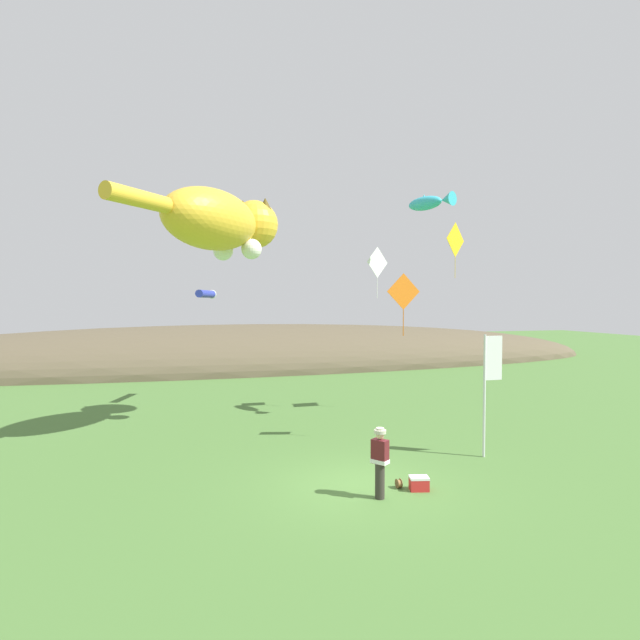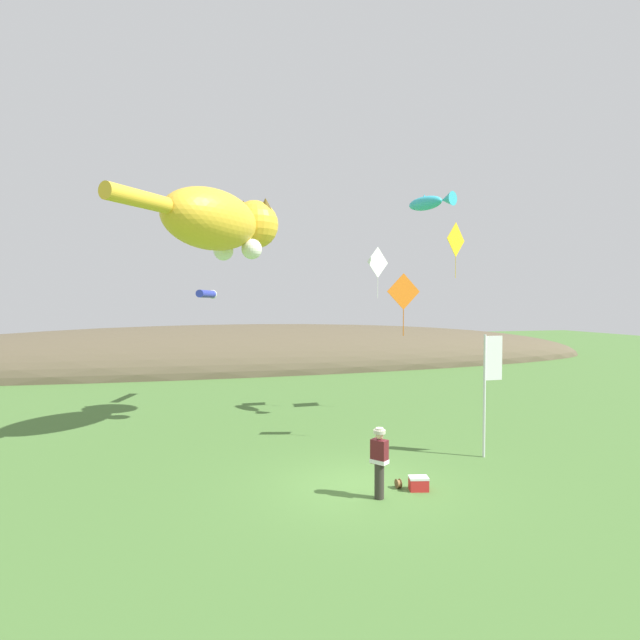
# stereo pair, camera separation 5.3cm
# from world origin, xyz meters

# --- Properties ---
(ground_plane) EXTENTS (120.00, 120.00, 0.00)m
(ground_plane) POSITION_xyz_m (0.00, 0.00, 0.00)
(ground_plane) COLOR #477033
(distant_hill_ridge) EXTENTS (62.96, 14.29, 6.30)m
(distant_hill_ridge) POSITION_xyz_m (0.00, 26.95, 0.00)
(distant_hill_ridge) COLOR brown
(distant_hill_ridge) RESTS_ON ground
(festival_attendant) EXTENTS (0.46, 0.49, 1.77)m
(festival_attendant) POSITION_xyz_m (0.18, -0.84, 0.95)
(festival_attendant) COLOR #332D28
(festival_attendant) RESTS_ON ground
(kite_spool) EXTENTS (0.12, 0.25, 0.25)m
(kite_spool) POSITION_xyz_m (0.92, -0.34, 0.12)
(kite_spool) COLOR olive
(kite_spool) RESTS_ON ground
(picnic_cooler) EXTENTS (0.55, 0.43, 0.36)m
(picnic_cooler) POSITION_xyz_m (1.37, -0.63, 0.18)
(picnic_cooler) COLOR red
(picnic_cooler) RESTS_ON ground
(festival_banner_pole) EXTENTS (0.66, 0.08, 3.88)m
(festival_banner_pole) POSITION_xyz_m (4.80, 1.36, 2.54)
(festival_banner_pole) COLOR silver
(festival_banner_pole) RESTS_ON ground
(kite_giant_cat) EXTENTS (6.12, 6.86, 2.59)m
(kite_giant_cat) POSITION_xyz_m (-3.05, 6.65, 7.85)
(kite_giant_cat) COLOR gold
(kite_fish_windsock) EXTENTS (1.43, 2.17, 0.65)m
(kite_fish_windsock) POSITION_xyz_m (5.24, 6.14, 8.94)
(kite_fish_windsock) COLOR #33B2CC
(kite_tube_streamer) EXTENTS (1.11, 2.33, 0.44)m
(kite_tube_streamer) POSITION_xyz_m (-3.34, 12.30, 5.29)
(kite_tube_streamer) COLOR #2633A5
(kite_diamond_gold) EXTENTS (1.30, 0.78, 2.40)m
(kite_diamond_gold) POSITION_xyz_m (6.93, 6.99, 7.58)
(kite_diamond_gold) COLOR yellow
(kite_diamond_white) EXTENTS (1.22, 0.62, 2.25)m
(kite_diamond_white) POSITION_xyz_m (3.83, 8.26, 6.63)
(kite_diamond_white) COLOR white
(kite_diamond_orange) EXTENTS (1.25, 0.08, 2.15)m
(kite_diamond_orange) POSITION_xyz_m (2.81, 3.42, 5.24)
(kite_diamond_orange) COLOR orange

